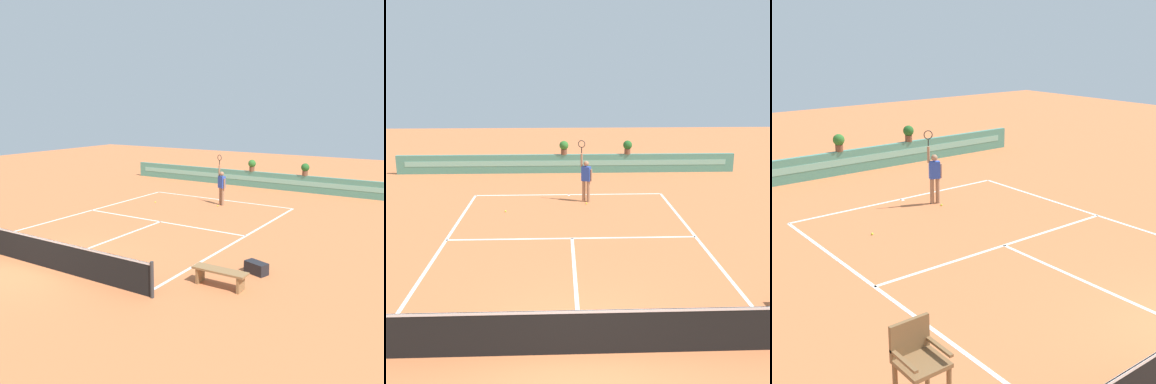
{
  "view_description": "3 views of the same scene",
  "coord_description": "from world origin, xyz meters",
  "views": [
    {
      "loc": [
        10.97,
        -8.52,
        4.93
      ],
      "look_at": [
        0.28,
        8.58,
        1.0
      ],
      "focal_mm": 40.67,
      "sensor_mm": 36.0,
      "label": 1
    },
    {
      "loc": [
        -0.36,
        -7.94,
        5.4
      ],
      "look_at": [
        0.28,
        8.58,
        1.0
      ],
      "focal_mm": 43.36,
      "sensor_mm": 36.0,
      "label": 2
    },
    {
      "loc": [
        -9.48,
        -3.85,
        5.75
      ],
      "look_at": [
        0.28,
        8.58,
        1.0
      ],
      "focal_mm": 49.98,
      "sensor_mm": 36.0,
      "label": 3
    }
  ],
  "objects": [
    {
      "name": "tennis_player",
      "position": [
        0.7,
        10.76,
        1.05
      ],
      "size": [
        0.58,
        0.34,
        2.58
      ],
      "color": "#9E7051",
      "rests_on": "ground"
    },
    {
      "name": "potted_plant_right",
      "position": [
        3.23,
        16.39,
        1.41
      ],
      "size": [
        0.48,
        0.48,
        0.72
      ],
      "color": "brown",
      "rests_on": "back_wall_barrier"
    },
    {
      "name": "net",
      "position": [
        0.0,
        0.0,
        0.51
      ],
      "size": [
        8.92,
        0.1,
        1.0
      ],
      "color": "#333333",
      "rests_on": "ground"
    },
    {
      "name": "back_wall_barrier",
      "position": [
        0.0,
        16.39,
        0.5
      ],
      "size": [
        18.0,
        0.21,
        1.0
      ],
      "color": "#4C8E7A",
      "rests_on": "ground"
    },
    {
      "name": "tennis_ball_near_baseline",
      "position": [
        0.7,
        10.38,
        0.03
      ],
      "size": [
        0.07,
        0.07,
        0.07
      ],
      "primitive_type": "sphere",
      "color": "#CCE033",
      "rests_on": "ground"
    },
    {
      "name": "tennis_ball_mid_court",
      "position": [
        -2.52,
        9.41,
        0.03
      ],
      "size": [
        0.07,
        0.07,
        0.07
      ],
      "primitive_type": "sphere",
      "color": "#CCE033",
      "rests_on": "ground"
    },
    {
      "name": "ground_plane",
      "position": [
        0.0,
        6.0,
        0.0
      ],
      "size": [
        60.0,
        60.0,
        0.0
      ],
      "primitive_type": "plane",
      "color": "#C66B3D"
    },
    {
      "name": "court_lines",
      "position": [
        0.0,
        6.72,
        0.0
      ],
      "size": [
        8.32,
        11.94,
        0.01
      ],
      "color": "white",
      "rests_on": "ground"
    },
    {
      "name": "potted_plant_centre",
      "position": [
        -0.16,
        16.39,
        1.41
      ],
      "size": [
        0.48,
        0.48,
        0.72
      ],
      "color": "brown",
      "rests_on": "back_wall_barrier"
    }
  ]
}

